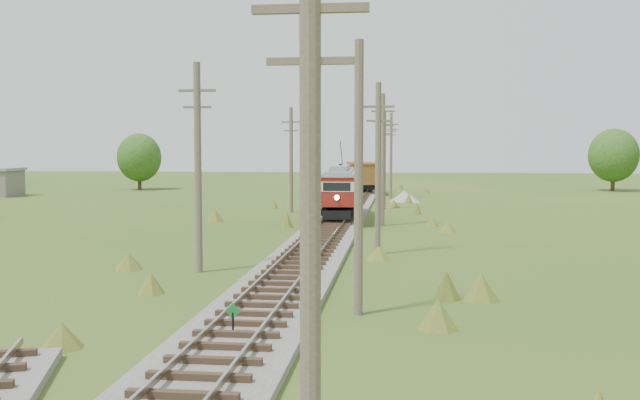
# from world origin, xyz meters

# --- Properties ---
(ground) EXTENTS (260.00, 260.00, 0.00)m
(ground) POSITION_xyz_m (0.00, 0.00, 0.00)
(ground) COLOR #2A5118
(ground) RESTS_ON ground
(railbed_main) EXTENTS (3.60, 96.00, 0.57)m
(railbed_main) POSITION_xyz_m (0.00, 34.00, 0.19)
(railbed_main) COLOR #605B54
(railbed_main) RESTS_ON ground
(switch_marker) EXTENTS (0.45, 0.06, 1.08)m
(switch_marker) POSITION_xyz_m (-0.20, 1.50, 0.63)
(switch_marker) COLOR black
(switch_marker) RESTS_ON ground
(streetcar) EXTENTS (3.15, 11.58, 5.26)m
(streetcar) POSITION_xyz_m (0.00, 34.67, 2.48)
(streetcar) COLOR black
(streetcar) RESTS_ON ground
(gondola) EXTENTS (4.27, 9.43, 3.02)m
(gondola) POSITION_xyz_m (-0.00, 63.81, 2.19)
(gondola) COLOR black
(gondola) RESTS_ON ground
(gravel_pile) EXTENTS (2.97, 3.15, 1.08)m
(gravel_pile) POSITION_xyz_m (4.91, 52.40, 0.50)
(gravel_pile) COLOR gray
(gravel_pile) RESTS_ON ground
(utility_pole_r_0) EXTENTS (1.60, 0.30, 8.50)m
(utility_pole_r_0) POSITION_xyz_m (3.20, -8.00, 4.37)
(utility_pole_r_0) COLOR brown
(utility_pole_r_0) RESTS_ON ground
(utility_pole_r_1) EXTENTS (0.30, 0.30, 8.80)m
(utility_pole_r_1) POSITION_xyz_m (3.10, 5.00, 4.40)
(utility_pole_r_1) COLOR brown
(utility_pole_r_1) RESTS_ON ground
(utility_pole_r_2) EXTENTS (1.60, 0.30, 8.60)m
(utility_pole_r_2) POSITION_xyz_m (3.30, 18.00, 4.42)
(utility_pole_r_2) COLOR brown
(utility_pole_r_2) RESTS_ON ground
(utility_pole_r_3) EXTENTS (1.60, 0.30, 9.00)m
(utility_pole_r_3) POSITION_xyz_m (3.20, 31.00, 4.63)
(utility_pole_r_3) COLOR brown
(utility_pole_r_3) RESTS_ON ground
(utility_pole_r_4) EXTENTS (1.60, 0.30, 8.40)m
(utility_pole_r_4) POSITION_xyz_m (3.00, 44.00, 4.32)
(utility_pole_r_4) COLOR brown
(utility_pole_r_4) RESTS_ON ground
(utility_pole_r_5) EXTENTS (1.60, 0.30, 8.90)m
(utility_pole_r_5) POSITION_xyz_m (3.40, 57.00, 4.58)
(utility_pole_r_5) COLOR brown
(utility_pole_r_5) RESTS_ON ground
(utility_pole_r_6) EXTENTS (1.60, 0.30, 8.70)m
(utility_pole_r_6) POSITION_xyz_m (3.20, 70.00, 4.47)
(utility_pole_r_6) COLOR brown
(utility_pole_r_6) RESTS_ON ground
(utility_pole_l_a) EXTENTS (1.60, 0.30, 9.00)m
(utility_pole_l_a) POSITION_xyz_m (-4.20, 12.00, 4.63)
(utility_pole_l_a) COLOR brown
(utility_pole_l_a) RESTS_ON ground
(utility_pole_l_b) EXTENTS (1.60, 0.30, 8.60)m
(utility_pole_l_b) POSITION_xyz_m (-4.50, 40.00, 4.42)
(utility_pole_l_b) COLOR brown
(utility_pole_l_b) RESTS_ON ground
(tree_mid_a) EXTENTS (5.46, 5.46, 7.03)m
(tree_mid_a) POSITION_xyz_m (-28.00, 68.00, 4.02)
(tree_mid_a) COLOR #38281C
(tree_mid_a) RESTS_ON ground
(tree_mid_b) EXTENTS (5.88, 5.88, 7.57)m
(tree_mid_b) POSITION_xyz_m (30.00, 72.00, 4.33)
(tree_mid_b) COLOR #38281C
(tree_mid_b) RESTS_ON ground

